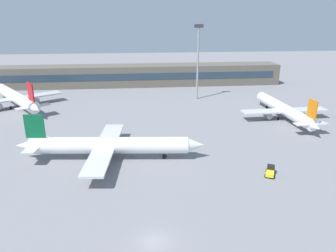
% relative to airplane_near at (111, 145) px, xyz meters
% --- Properties ---
extents(ground_plane, '(400.00, 400.00, 0.00)m').
position_rel_airplane_near_xyz_m(ground_plane, '(7.59, 11.82, -3.08)').
color(ground_plane, gray).
extents(terminal_building, '(125.52, 12.13, 9.00)m').
position_rel_airplane_near_xyz_m(terminal_building, '(7.59, 78.06, 1.42)').
color(terminal_building, '#5B564C').
rests_on(terminal_building, ground_plane).
extents(airplane_near, '(40.93, 28.65, 10.11)m').
position_rel_airplane_near_xyz_m(airplane_near, '(0.00, 0.00, 0.00)').
color(airplane_near, white).
rests_on(airplane_near, ground_plane).
extents(airplane_mid, '(26.38, 37.86, 9.35)m').
position_rel_airplane_near_xyz_m(airplane_mid, '(50.23, 24.55, -0.23)').
color(airplane_mid, white).
rests_on(airplane_mid, ground_plane).
extents(airplane_far, '(28.58, 37.33, 10.73)m').
position_rel_airplane_near_xyz_m(airplane_far, '(-35.27, 46.71, 0.19)').
color(airplane_far, white).
rests_on(airplane_far, ground_plane).
extents(baggage_tug_yellow, '(3.03, 3.89, 1.75)m').
position_rel_airplane_near_xyz_m(baggage_tug_yellow, '(31.59, -10.89, -2.28)').
color(baggage_tug_yellow, yellow).
rests_on(baggage_tug_yellow, ground_plane).
extents(floodlight_tower_west, '(3.20, 0.80, 26.89)m').
position_rel_airplane_near_xyz_m(floodlight_tower_west, '(28.69, 50.78, 12.40)').
color(floodlight_tower_west, gray).
rests_on(floodlight_tower_west, ground_plane).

